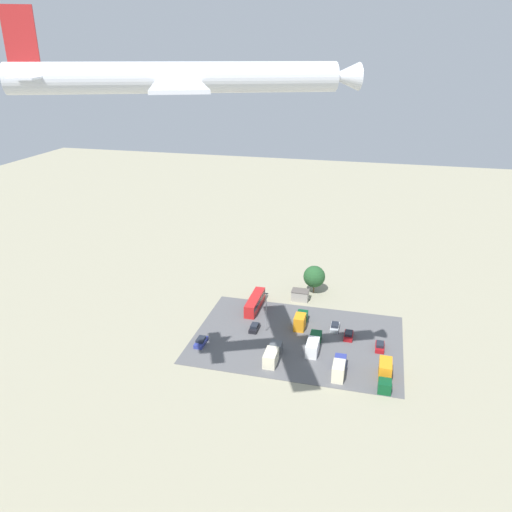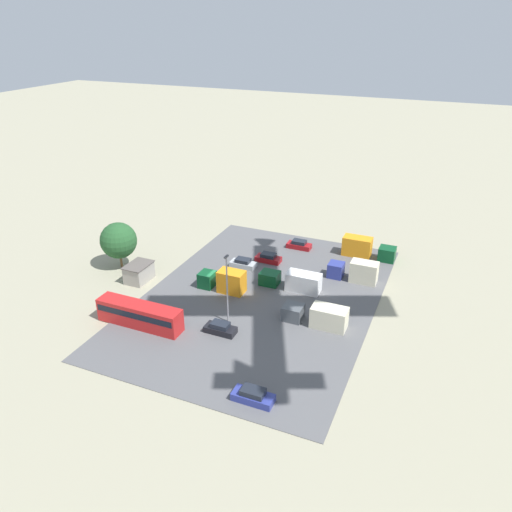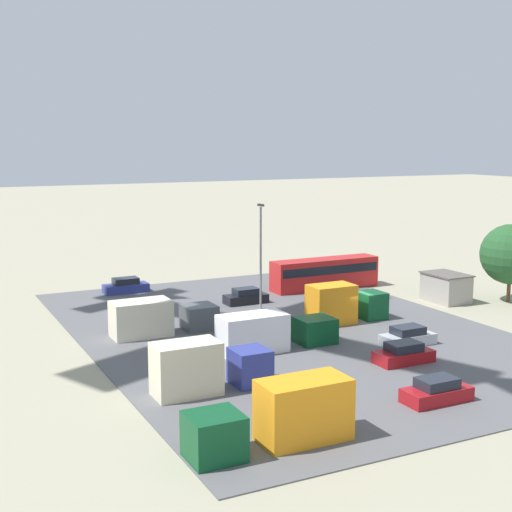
{
  "view_description": "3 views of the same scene",
  "coord_description": "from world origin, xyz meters",
  "px_view_note": "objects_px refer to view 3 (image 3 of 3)",
  "views": [
    {
      "loc": [
        -15.09,
        103.69,
        59.66
      ],
      "look_at": [
        4.78,
        25.99,
        27.22
      ],
      "focal_mm": 35.0,
      "sensor_mm": 36.0,
      "label": 1
    },
    {
      "loc": [
        57.87,
        30.9,
        37.15
      ],
      "look_at": [
        -3.17,
        4.85,
        4.87
      ],
      "focal_mm": 35.0,
      "sensor_mm": 36.0,
      "label": 2
    },
    {
      "loc": [
        -49.73,
        34.52,
        15.56
      ],
      "look_at": [
        1.61,
        8.9,
        6.19
      ],
      "focal_mm": 50.0,
      "sensor_mm": 36.0,
      "label": 3
    }
  ],
  "objects_px": {
    "bus": "(325,272)",
    "parked_car_2": "(408,337)",
    "parked_car_1": "(246,297)",
    "parked_car_4": "(126,286)",
    "shed_building": "(446,287)",
    "parked_car_0": "(404,354)",
    "parked_truck_1": "(271,332)",
    "parked_truck_2": "(205,368)",
    "parked_truck_0": "(158,318)",
    "parked_truck_4": "(279,417)",
    "parked_car_3": "(437,392)",
    "parked_truck_3": "(343,304)"
  },
  "relations": [
    {
      "from": "parked_car_3",
      "to": "parked_truck_2",
      "type": "xyz_separation_m",
      "value": [
        7.76,
        11.75,
        0.9
      ]
    },
    {
      "from": "parked_car_4",
      "to": "parked_truck_3",
      "type": "height_order",
      "value": "parked_truck_3"
    },
    {
      "from": "parked_car_3",
      "to": "parked_truck_0",
      "type": "relative_size",
      "value": 0.49
    },
    {
      "from": "parked_truck_0",
      "to": "parked_truck_2",
      "type": "bearing_deg",
      "value": -6.95
    },
    {
      "from": "parked_car_2",
      "to": "parked_truck_2",
      "type": "bearing_deg",
      "value": 98.4
    },
    {
      "from": "parked_truck_3",
      "to": "parked_car_2",
      "type": "bearing_deg",
      "value": 4.65
    },
    {
      "from": "parked_car_3",
      "to": "parked_truck_4",
      "type": "distance_m",
      "value": 11.43
    },
    {
      "from": "bus",
      "to": "parked_car_1",
      "type": "bearing_deg",
      "value": 103.93
    },
    {
      "from": "parked_truck_0",
      "to": "parked_truck_4",
      "type": "relative_size",
      "value": 0.98
    },
    {
      "from": "parked_car_0",
      "to": "parked_truck_0",
      "type": "xyz_separation_m",
      "value": [
        14.79,
        13.05,
        0.71
      ]
    },
    {
      "from": "parked_car_4",
      "to": "shed_building",
      "type": "bearing_deg",
      "value": -123.41
    },
    {
      "from": "bus",
      "to": "parked_truck_3",
      "type": "height_order",
      "value": "parked_truck_3"
    },
    {
      "from": "parked_truck_1",
      "to": "parked_truck_2",
      "type": "height_order",
      "value": "parked_truck_2"
    },
    {
      "from": "parked_car_0",
      "to": "parked_car_2",
      "type": "relative_size",
      "value": 1.0
    },
    {
      "from": "shed_building",
      "to": "bus",
      "type": "bearing_deg",
      "value": 35.67
    },
    {
      "from": "shed_building",
      "to": "parked_truck_1",
      "type": "relative_size",
      "value": 0.48
    },
    {
      "from": "bus",
      "to": "parked_car_4",
      "type": "distance_m",
      "value": 20.74
    },
    {
      "from": "bus",
      "to": "parked_car_2",
      "type": "relative_size",
      "value": 2.84
    },
    {
      "from": "parked_car_1",
      "to": "parked_car_2",
      "type": "xyz_separation_m",
      "value": [
        -18.11,
        -5.03,
        -0.02
      ]
    },
    {
      "from": "shed_building",
      "to": "parked_car_0",
      "type": "height_order",
      "value": "shed_building"
    },
    {
      "from": "shed_building",
      "to": "parked_car_1",
      "type": "distance_m",
      "value": 19.5
    },
    {
      "from": "parked_truck_1",
      "to": "parked_truck_2",
      "type": "xyz_separation_m",
      "value": [
        -6.25,
        7.88,
        0.22
      ]
    },
    {
      "from": "parked_car_0",
      "to": "parked_car_1",
      "type": "height_order",
      "value": "parked_car_1"
    },
    {
      "from": "parked_car_4",
      "to": "parked_truck_1",
      "type": "xyz_separation_m",
      "value": [
        -24.44,
        -3.98,
        0.66
      ]
    },
    {
      "from": "parked_car_0",
      "to": "parked_car_1",
      "type": "relative_size",
      "value": 1.02
    },
    {
      "from": "parked_truck_1",
      "to": "parked_car_3",
      "type": "bearing_deg",
      "value": 15.42
    },
    {
      "from": "parked_car_0",
      "to": "parked_car_4",
      "type": "relative_size",
      "value": 0.93
    },
    {
      "from": "shed_building",
      "to": "parked_car_4",
      "type": "bearing_deg",
      "value": 56.59
    },
    {
      "from": "shed_building",
      "to": "parked_car_2",
      "type": "height_order",
      "value": "shed_building"
    },
    {
      "from": "shed_building",
      "to": "parked_truck_2",
      "type": "height_order",
      "value": "parked_truck_2"
    },
    {
      "from": "parked_car_0",
      "to": "parked_truck_2",
      "type": "xyz_separation_m",
      "value": [
        0.78,
        14.76,
        0.91
      ]
    },
    {
      "from": "parked_car_4",
      "to": "parked_truck_2",
      "type": "height_order",
      "value": "parked_truck_2"
    },
    {
      "from": "parked_truck_3",
      "to": "parked_truck_4",
      "type": "distance_m",
      "value": 25.8
    },
    {
      "from": "parked_car_0",
      "to": "parked_car_3",
      "type": "bearing_deg",
      "value": -23.35
    },
    {
      "from": "parked_car_3",
      "to": "parked_car_2",
      "type": "bearing_deg",
      "value": -30.32
    },
    {
      "from": "parked_car_4",
      "to": "parked_truck_3",
      "type": "bearing_deg",
      "value": -146.47
    },
    {
      "from": "parked_car_3",
      "to": "parked_truck_2",
      "type": "height_order",
      "value": "parked_truck_2"
    },
    {
      "from": "shed_building",
      "to": "parked_car_0",
      "type": "bearing_deg",
      "value": 130.91
    },
    {
      "from": "parked_car_3",
      "to": "parked_truck_1",
      "type": "height_order",
      "value": "parked_truck_1"
    },
    {
      "from": "parked_truck_1",
      "to": "shed_building",
      "type": "bearing_deg",
      "value": 106.55
    },
    {
      "from": "parked_truck_0",
      "to": "parked_truck_4",
      "type": "xyz_separation_m",
      "value": [
        -22.96,
        1.3,
        0.18
      ]
    },
    {
      "from": "parked_car_4",
      "to": "parked_truck_4",
      "type": "bearing_deg",
      "value": 174.97
    },
    {
      "from": "parked_truck_1",
      "to": "parked_truck_3",
      "type": "distance_m",
      "value": 10.29
    },
    {
      "from": "bus",
      "to": "parked_truck_0",
      "type": "height_order",
      "value": "bus"
    },
    {
      "from": "parked_car_4",
      "to": "parked_truck_1",
      "type": "bearing_deg",
      "value": -170.75
    },
    {
      "from": "parked_car_2",
      "to": "parked_car_3",
      "type": "distance_m",
      "value": 12.04
    },
    {
      "from": "bus",
      "to": "parked_truck_0",
      "type": "relative_size",
      "value": 1.38
    },
    {
      "from": "parked_car_4",
      "to": "parked_truck_1",
      "type": "height_order",
      "value": "parked_truck_1"
    },
    {
      "from": "bus",
      "to": "parked_car_4",
      "type": "relative_size",
      "value": 2.63
    },
    {
      "from": "parked_car_1",
      "to": "parked_truck_0",
      "type": "distance_m",
      "value": 12.99
    }
  ]
}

